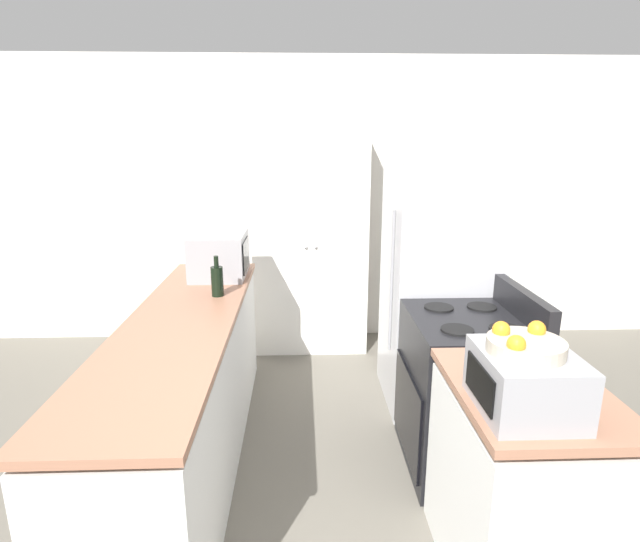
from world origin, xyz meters
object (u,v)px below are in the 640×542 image
at_px(stove, 464,392).
at_px(fruit_bowl, 524,344).
at_px(refrigerator, 437,285).
at_px(toaster_oven, 525,382).
at_px(microwave, 220,254).
at_px(pantry_cabinet, 310,241).
at_px(wine_bottle, 217,280).

height_order(stove, fruit_bowl, fruit_bowl).
bearing_deg(refrigerator, stove, -92.04).
bearing_deg(toaster_oven, microwave, 125.89).
height_order(pantry_cabinet, microwave, pantry_cabinet).
relative_size(stove, fruit_bowl, 3.94).
bearing_deg(wine_bottle, microwave, 96.77).
bearing_deg(microwave, stove, -32.60).
xyz_separation_m(pantry_cabinet, stove, (0.86, -1.81, -0.53)).
relative_size(wine_bottle, fruit_bowl, 0.96).
height_order(wine_bottle, toaster_oven, wine_bottle).
bearing_deg(pantry_cabinet, wine_bottle, -114.60).
relative_size(pantry_cabinet, microwave, 3.85).
bearing_deg(pantry_cabinet, fruit_bowl, -75.41).
bearing_deg(stove, refrigerator, 87.96).
distance_m(wine_bottle, toaster_oven, 1.97).
bearing_deg(fruit_bowl, wine_bottle, 132.96).
relative_size(refrigerator, wine_bottle, 6.70).
height_order(stove, toaster_oven, toaster_oven).
relative_size(toaster_oven, fruit_bowl, 1.40).
xyz_separation_m(refrigerator, fruit_bowl, (-0.17, -1.74, 0.30)).
bearing_deg(wine_bottle, pantry_cabinet, 65.40).
xyz_separation_m(refrigerator, microwave, (-1.56, 0.19, 0.20)).
distance_m(microwave, wine_bottle, 0.51).
bearing_deg(refrigerator, fruit_bowl, -95.55).
height_order(pantry_cabinet, wine_bottle, pantry_cabinet).
relative_size(microwave, toaster_oven, 1.36).
relative_size(refrigerator, fruit_bowl, 6.40).
height_order(refrigerator, microwave, refrigerator).
distance_m(microwave, fruit_bowl, 2.38).
xyz_separation_m(pantry_cabinet, fruit_bowl, (0.72, -2.76, 0.18)).
relative_size(stove, toaster_oven, 2.82).
bearing_deg(fruit_bowl, microwave, 125.74).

